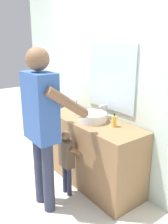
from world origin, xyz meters
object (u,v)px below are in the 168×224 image
at_px(soap_bottle, 114,121).
at_px(adult_parent, 42,117).
at_px(child_toddler, 67,157).
at_px(toothbrush_cup, 76,110).

distance_m(soap_bottle, adult_parent, 0.83).
distance_m(child_toddler, adult_parent, 0.65).
height_order(toothbrush_cup, soap_bottle, toothbrush_cup).
distance_m(toothbrush_cup, child_toddler, 0.70).
xyz_separation_m(toothbrush_cup, child_toddler, (0.39, -0.41, -0.42)).
xyz_separation_m(toothbrush_cup, soap_bottle, (0.68, 0.06, 0.01)).
xyz_separation_m(soap_bottle, adult_parent, (-0.27, -0.77, 0.13)).
relative_size(soap_bottle, adult_parent, 0.09).
relative_size(child_toddler, adult_parent, 0.47).
height_order(toothbrush_cup, child_toddler, toothbrush_cup).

